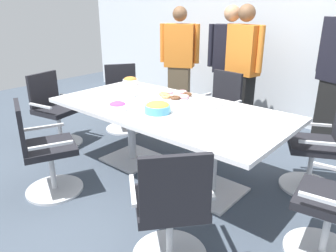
% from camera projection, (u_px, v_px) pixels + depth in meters
% --- Properties ---
extents(ground_plane, '(10.00, 10.00, 0.01)m').
position_uv_depth(ground_plane, '(168.00, 174.00, 3.49)').
color(ground_plane, '#3D4754').
extents(back_wall, '(8.00, 0.10, 2.80)m').
position_uv_depth(back_wall, '(276.00, 27.00, 4.70)').
color(back_wall, silver).
rests_on(back_wall, ground).
extents(conference_table, '(2.40, 1.20, 0.75)m').
position_uv_depth(conference_table, '(168.00, 119.00, 3.27)').
color(conference_table, white).
rests_on(conference_table, ground).
extents(office_chair_0, '(0.73, 0.73, 0.91)m').
position_uv_depth(office_chair_0, '(319.00, 150.00, 3.09)').
color(office_chair_0, silver).
rests_on(office_chair_0, ground).
extents(office_chair_1, '(0.60, 0.60, 0.91)m').
position_uv_depth(office_chair_1, '(218.00, 112.00, 4.19)').
color(office_chair_1, silver).
rests_on(office_chair_1, ground).
extents(office_chair_2, '(0.75, 0.75, 0.91)m').
position_uv_depth(office_chair_2, '(123.00, 101.00, 4.65)').
color(office_chair_2, silver).
rests_on(office_chair_2, ground).
extents(office_chair_3, '(0.63, 0.63, 0.91)m').
position_uv_depth(office_chair_3, '(55.00, 113.00, 4.13)').
color(office_chair_3, silver).
rests_on(office_chair_3, ground).
extents(office_chair_4, '(0.71, 0.71, 0.91)m').
position_uv_depth(office_chair_4, '(44.00, 154.00, 3.02)').
color(office_chair_4, silver).
rests_on(office_chair_4, ground).
extents(office_chair_5, '(0.76, 0.76, 0.91)m').
position_uv_depth(office_chair_5, '(171.00, 214.00, 2.16)').
color(office_chair_5, silver).
rests_on(office_chair_5, ground).
extents(person_standing_0, '(0.58, 0.39, 1.68)m').
position_uv_depth(person_standing_0, '(179.00, 62.00, 5.00)').
color(person_standing_0, brown).
rests_on(person_standing_0, ground).
extents(person_standing_1, '(0.59, 0.39, 1.71)m').
position_uv_depth(person_standing_1, '(229.00, 66.00, 4.57)').
color(person_standing_1, black).
rests_on(person_standing_1, ground).
extents(person_standing_2, '(0.61, 0.31, 1.72)m').
position_uv_depth(person_standing_2, '(242.00, 69.00, 4.38)').
color(person_standing_2, black).
rests_on(person_standing_2, ground).
extents(snack_bowl_chips_yellow, '(0.25, 0.25, 0.11)m').
position_uv_depth(snack_bowl_chips_yellow, '(158.00, 107.00, 3.05)').
color(snack_bowl_chips_yellow, '#4C9EC6').
rests_on(snack_bowl_chips_yellow, conference_table).
extents(snack_bowl_pretzels, '(0.19, 0.19, 0.11)m').
position_uv_depth(snack_bowl_pretzels, '(130.00, 81.00, 4.09)').
color(snack_bowl_pretzels, white).
rests_on(snack_bowl_pretzels, conference_table).
extents(snack_bowl_candy_mix, '(0.18, 0.18, 0.09)m').
position_uv_depth(snack_bowl_candy_mix, '(118.00, 106.00, 3.13)').
color(snack_bowl_candy_mix, white).
rests_on(snack_bowl_candy_mix, conference_table).
extents(donut_platter, '(0.36, 0.37, 0.04)m').
position_uv_depth(donut_platter, '(175.00, 95.00, 3.57)').
color(donut_platter, white).
rests_on(donut_platter, conference_table).
extents(plate_stack, '(0.24, 0.24, 0.04)m').
position_uv_depth(plate_stack, '(126.00, 94.00, 3.62)').
color(plate_stack, white).
rests_on(plate_stack, conference_table).
extents(napkin_pile, '(0.16, 0.16, 0.05)m').
position_uv_depth(napkin_pile, '(213.00, 103.00, 3.26)').
color(napkin_pile, white).
rests_on(napkin_pile, conference_table).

